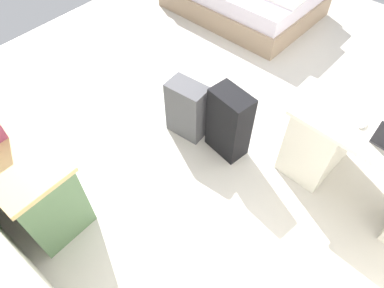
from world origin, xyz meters
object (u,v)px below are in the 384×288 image
(computer_mouse, at_px, (363,124))
(desk, at_px, (379,167))
(suitcase_spare_grey, at_px, (187,110))
(suitcase_black, at_px, (229,123))

(computer_mouse, bearing_deg, desk, -162.99)
(desk, height_order, computer_mouse, computer_mouse)
(suitcase_spare_grey, bearing_deg, computer_mouse, -169.08)
(suitcase_black, height_order, computer_mouse, computer_mouse)
(suitcase_black, bearing_deg, suitcase_spare_grey, 18.56)
(desk, xyz_separation_m, computer_mouse, (0.25, 0.06, 0.36))
(desk, distance_m, suitcase_spare_grey, 1.66)
(suitcase_black, bearing_deg, computer_mouse, -153.13)
(suitcase_spare_grey, bearing_deg, desk, -169.35)
(suitcase_spare_grey, bearing_deg, suitcase_black, -174.84)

